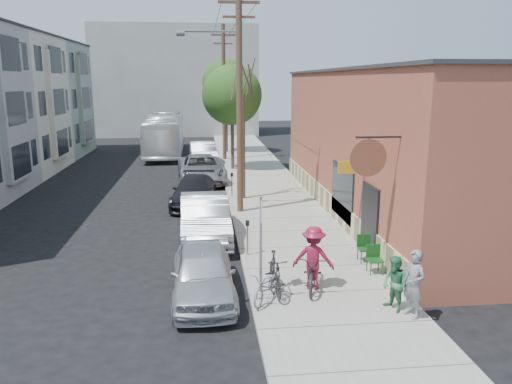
{
  "coord_description": "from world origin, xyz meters",
  "views": [
    {
      "loc": [
        0.79,
        -17.08,
        6.1
      ],
      "look_at": [
        2.97,
        3.29,
        1.5
      ],
      "focal_mm": 35.0,
      "sensor_mm": 36.0,
      "label": 1
    }
  ],
  "objects": [
    {
      "name": "utility_pole_far",
      "position": [
        2.45,
        21.2,
        5.34
      ],
      "size": [
        1.8,
        0.28,
        10.0
      ],
      "color": "#503A28",
      "rests_on": "sidewalk"
    },
    {
      "name": "tree_leafy_mid",
      "position": [
        2.8,
        16.78,
        5.13
      ],
      "size": [
        4.03,
        4.03,
        7.01
      ],
      "color": "#44392C",
      "rests_on": "sidewalk"
    },
    {
      "name": "parking_meter_far",
      "position": [
        2.25,
        8.43,
        0.98
      ],
      "size": [
        0.14,
        0.14,
        1.24
      ],
      "color": "slate",
      "rests_on": "sidewalk"
    },
    {
      "name": "tree_leafy_far",
      "position": [
        2.8,
        25.29,
        5.86
      ],
      "size": [
        3.93,
        3.93,
        7.69
      ],
      "color": "#44392C",
      "rests_on": "sidewalk"
    },
    {
      "name": "patron_grey",
      "position": [
        6.03,
        -5.74,
        1.05
      ],
      "size": [
        0.64,
        0.77,
        1.8
      ],
      "primitive_type": "imported",
      "rotation": [
        0.0,
        0.0,
        -1.2
      ],
      "color": "slate",
      "rests_on": "sidewalk"
    },
    {
      "name": "car_1",
      "position": [
        0.8,
        1.71,
        0.86
      ],
      "size": [
        1.99,
        5.29,
        1.72
      ],
      "primitive_type": "imported",
      "rotation": [
        0.0,
        0.0,
        0.03
      ],
      "color": "#A4A8AC",
      "rests_on": "ground"
    },
    {
      "name": "car_2",
      "position": [
        0.3,
        7.27,
        0.71
      ],
      "size": [
        2.46,
        5.06,
        1.42
      ],
      "primitive_type": "imported",
      "rotation": [
        0.0,
        0.0,
        -0.1
      ],
      "color": "black",
      "rests_on": "ground"
    },
    {
      "name": "utility_pole_near",
      "position": [
        2.39,
        5.34,
        5.41
      ],
      "size": [
        3.57,
        0.28,
        10.0
      ],
      "color": "#503A28",
      "rests_on": "sidewalk"
    },
    {
      "name": "car_4",
      "position": [
        0.8,
        19.18,
        0.86
      ],
      "size": [
        2.16,
        5.3,
        1.71
      ],
      "primitive_type": "imported",
      "rotation": [
        0.0,
        0.0,
        0.07
      ],
      "color": "#A9AAB1",
      "rests_on": "ground"
    },
    {
      "name": "cyclist",
      "position": [
        3.89,
        -3.69,
        1.09
      ],
      "size": [
        1.37,
        1.06,
        1.87
      ],
      "primitive_type": "imported",
      "rotation": [
        0.0,
        0.0,
        2.8
      ],
      "color": "maroon",
      "rests_on": "sidewalk"
    },
    {
      "name": "patron_green",
      "position": [
        5.7,
        -5.35,
        0.89
      ],
      "size": [
        0.78,
        0.87,
        1.48
      ],
      "primitive_type": "imported",
      "rotation": [
        0.0,
        0.0,
        -1.22
      ],
      "color": "#317B4B",
      "rests_on": "sidewalk"
    },
    {
      "name": "bus",
      "position": [
        -2.38,
        25.37,
        1.68
      ],
      "size": [
        3.0,
        12.08,
        3.35
      ],
      "primitive_type": "imported",
      "rotation": [
        0.0,
        0.0,
        0.02
      ],
      "color": "white",
      "rests_on": "ground"
    },
    {
      "name": "sidewalk",
      "position": [
        4.25,
        11.0,
        0.07
      ],
      "size": [
        4.5,
        58.0,
        0.15
      ],
      "primitive_type": "cube",
      "color": "#98978C",
      "rests_on": "ground"
    },
    {
      "name": "patio_chair_a",
      "position": [
        6.08,
        -2.76,
        0.59
      ],
      "size": [
        0.5,
        0.5,
        0.88
      ],
      "primitive_type": null,
      "rotation": [
        0.0,
        0.0,
        -0.01
      ],
      "color": "#134617",
      "rests_on": "sidewalk"
    },
    {
      "name": "end_cap_building",
      "position": [
        -2.0,
        42.0,
        6.0
      ],
      "size": [
        18.0,
        8.0,
        12.0
      ],
      "primitive_type": "cube",
      "color": "#9D9D98",
      "rests_on": "ground"
    },
    {
      "name": "parking_meter_near",
      "position": [
        2.25,
        -0.65,
        0.98
      ],
      "size": [
        0.14,
        0.14,
        1.24
      ],
      "color": "slate",
      "rests_on": "sidewalk"
    },
    {
      "name": "sign_post",
      "position": [
        2.35,
        -3.77,
        1.83
      ],
      "size": [
        0.07,
        0.45,
        2.8
      ],
      "color": "slate",
      "rests_on": "sidewalk"
    },
    {
      "name": "car_3",
      "position": [
        0.67,
        13.15,
        0.82
      ],
      "size": [
        3.13,
        6.06,
        1.63
      ],
      "primitive_type": "imported",
      "rotation": [
        0.0,
        0.0,
        0.07
      ],
      "color": "#919398",
      "rests_on": "ground"
    },
    {
      "name": "patio_chair_b",
      "position": [
        6.11,
        -1.72,
        0.59
      ],
      "size": [
        0.52,
        0.52,
        0.88
      ],
      "primitive_type": null,
      "rotation": [
        0.0,
        0.0,
        -0.03
      ],
      "color": "#134617",
      "rests_on": "sidewalk"
    },
    {
      "name": "parked_bike_b",
      "position": [
        2.46,
        -4.39,
        0.58
      ],
      "size": [
        1.33,
        1.7,
        0.86
      ],
      "primitive_type": "imported",
      "rotation": [
        0.0,
        0.0,
        -0.54
      ],
      "color": "slate",
      "rests_on": "sidewalk"
    },
    {
      "name": "car_0",
      "position": [
        0.71,
        -3.69,
        0.75
      ],
      "size": [
        1.88,
        4.43,
        1.49
      ],
      "primitive_type": "imported",
      "rotation": [
        0.0,
        0.0,
        0.03
      ],
      "color": "#BABDC3",
      "rests_on": "ground"
    },
    {
      "name": "tree_bare",
      "position": [
        2.8,
        7.96,
        2.8
      ],
      "size": [
        0.24,
        0.24,
        5.3
      ],
      "color": "#44392C",
      "rests_on": "sidewalk"
    },
    {
      "name": "cafe_building",
      "position": [
        8.99,
        4.99,
        3.3
      ],
      "size": [
        6.6,
        20.2,
        6.61
      ],
      "color": "#954A37",
      "rests_on": "ground"
    },
    {
      "name": "parked_bike_a",
      "position": [
        2.75,
        -3.88,
        0.72
      ],
      "size": [
        0.57,
        1.91,
        1.14
      ],
      "primitive_type": "imported",
      "rotation": [
        0.0,
        0.0,
        0.02
      ],
      "color": "black",
      "rests_on": "sidewalk"
    },
    {
      "name": "ground",
      "position": [
        0.0,
        0.0,
        0.0
      ],
      "size": [
        120.0,
        120.0,
        0.0
      ],
      "primitive_type": "plane",
      "color": "black"
    },
    {
      "name": "cyclist_bike",
      "position": [
        3.89,
        -3.69,
        0.69
      ],
      "size": [
        1.25,
        2.18,
        1.09
      ],
      "primitive_type": "imported",
      "rotation": [
        0.0,
        0.0,
        -0.27
      ],
      "color": "black",
      "rests_on": "sidewalk"
    }
  ]
}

